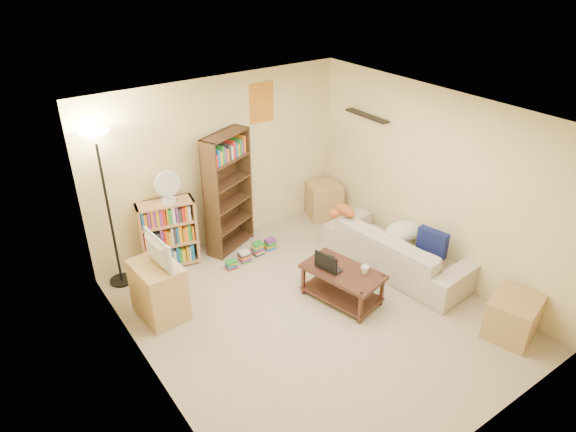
{
  "coord_description": "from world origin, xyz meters",
  "views": [
    {
      "loc": [
        -3.18,
        -3.91,
        4.11
      ],
      "look_at": [
        0.09,
        0.68,
        1.05
      ],
      "focal_mm": 32.0,
      "sensor_mm": 36.0,
      "label": 1
    }
  ],
  "objects": [
    {
      "name": "sofa",
      "position": [
        1.55,
        0.12,
        0.31
      ],
      "size": [
        2.27,
        1.26,
        0.61
      ],
      "primitive_type": "imported",
      "rotation": [
        0.0,
        0.0,
        1.68
      ],
      "color": "beige",
      "rests_on": "ground"
    },
    {
      "name": "tv_stand",
      "position": [
        -1.54,
        1.09,
        0.36
      ],
      "size": [
        0.52,
        0.7,
        0.72
      ],
      "primitive_type": "cube",
      "rotation": [
        0.0,
        0.0,
        0.07
      ],
      "color": "tan",
      "rests_on": "ground"
    },
    {
      "name": "television",
      "position": [
        -1.54,
        1.09,
        0.9
      ],
      "size": [
        0.65,
        0.17,
        0.37
      ],
      "primitive_type": "imported",
      "rotation": [
        0.0,
        0.0,
        1.64
      ],
      "color": "black",
      "rests_on": "tv_stand"
    },
    {
      "name": "mug",
      "position": [
        0.64,
        -0.17,
        0.5
      ],
      "size": [
        0.13,
        0.13,
        0.1
      ],
      "primitive_type": "imported",
      "rotation": [
        0.0,
        0.0,
        0.11
      ],
      "color": "white",
      "rests_on": "coffee_table"
    },
    {
      "name": "desk_fan",
      "position": [
        -0.93,
        2.0,
        1.23
      ],
      "size": [
        0.35,
        0.2,
        0.46
      ],
      "color": "silver",
      "rests_on": "short_bookshelf"
    },
    {
      "name": "room",
      "position": [
        0.0,
        0.01,
        1.62
      ],
      "size": [
        4.5,
        4.54,
        2.52
      ],
      "color": "#BCA68D",
      "rests_on": "ground"
    },
    {
      "name": "laptop_screen",
      "position": [
        0.27,
        0.13,
        0.58
      ],
      "size": [
        0.09,
        0.33,
        0.22
      ],
      "primitive_type": "cube",
      "rotation": [
        0.0,
        0.0,
        0.23
      ],
      "color": "white",
      "rests_on": "laptop"
    },
    {
      "name": "navy_pillow",
      "position": [
        1.7,
        -0.32,
        0.59
      ],
      "size": [
        0.2,
        0.42,
        0.36
      ],
      "primitive_type": "cube",
      "rotation": [
        0.0,
        0.0,
        1.78
      ],
      "color": "#12194F",
      "rests_on": "sofa"
    },
    {
      "name": "laptop",
      "position": [
        0.41,
        0.17,
        0.46
      ],
      "size": [
        0.42,
        0.35,
        0.03
      ],
      "primitive_type": "imported",
      "rotation": [
        0.0,
        0.0,
        1.78
      ],
      "color": "black",
      "rests_on": "coffee_table"
    },
    {
      "name": "cream_blanket",
      "position": [
        1.69,
        0.18,
        0.53
      ],
      "size": [
        0.56,
        0.4,
        0.24
      ],
      "primitive_type": "ellipsoid",
      "color": "silver",
      "rests_on": "sofa"
    },
    {
      "name": "end_cabinet",
      "position": [
        1.65,
        -1.62,
        0.25
      ],
      "size": [
        0.71,
        0.64,
        0.5
      ],
      "primitive_type": "cube",
      "rotation": [
        0.0,
        0.0,
        0.26
      ],
      "color": "tan",
      "rests_on": "ground"
    },
    {
      "name": "coffee_table",
      "position": [
        0.46,
        0.03,
        0.29
      ],
      "size": [
        0.77,
        1.11,
        0.45
      ],
      "rotation": [
        0.0,
        0.0,
        0.23
      ],
      "color": "#45251A",
      "rests_on": "ground"
    },
    {
      "name": "book_stacks",
      "position": [
        0.04,
        1.52,
        0.08
      ],
      "size": [
        0.9,
        0.25,
        0.2
      ],
      "color": "red",
      "rests_on": "ground"
    },
    {
      "name": "side_table",
      "position": [
        1.69,
        1.91,
        0.29
      ],
      "size": [
        0.66,
        0.66,
        0.59
      ],
      "primitive_type": "cube",
      "rotation": [
        0.0,
        0.0,
        -0.36
      ],
      "color": "tan",
      "rests_on": "ground"
    },
    {
      "name": "floor_lamp",
      "position": [
        -1.71,
        2.05,
        1.7
      ],
      "size": [
        0.36,
        0.36,
        2.13
      ],
      "color": "black",
      "rests_on": "ground"
    },
    {
      "name": "tv_remote",
      "position": [
        0.5,
        0.38,
        0.46
      ],
      "size": [
        0.14,
        0.18,
        0.02
      ],
      "primitive_type": "cube",
      "rotation": [
        0.0,
        0.0,
        0.53
      ],
      "color": "black",
      "rests_on": "coffee_table"
    },
    {
      "name": "tall_bookshelf",
      "position": [
        -0.04,
        1.98,
        0.94
      ],
      "size": [
        0.84,
        0.57,
        1.79
      ],
      "rotation": [
        0.0,
        0.0,
        0.41
      ],
      "color": "#442F1A",
      "rests_on": "ground"
    },
    {
      "name": "tabby_cat",
      "position": [
        1.19,
        0.89,
        0.7
      ],
      "size": [
        0.49,
        0.21,
        0.17
      ],
      "color": "#C05A28",
      "rests_on": "sofa"
    },
    {
      "name": "short_bookshelf",
      "position": [
        -0.98,
        2.05,
        0.5
      ],
      "size": [
        0.82,
        0.46,
        0.99
      ],
      "rotation": [
        0.0,
        0.0,
        -0.21
      ],
      "color": "tan",
      "rests_on": "ground"
    }
  ]
}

